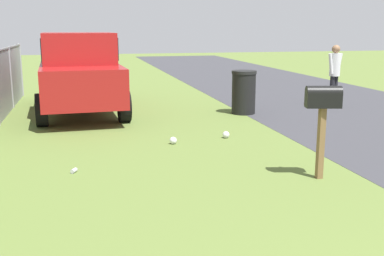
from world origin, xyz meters
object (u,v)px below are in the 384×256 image
at_px(pedestrian, 335,71).
at_px(mailbox, 323,105).
at_px(pickup_truck, 79,71).
at_px(trash_bin, 244,92).

bearing_deg(pedestrian, mailbox, -56.46).
distance_m(mailbox, pickup_truck, 7.42).
bearing_deg(pedestrian, pickup_truck, -119.81).
xyz_separation_m(trash_bin, pedestrian, (0.61, -2.94, 0.44)).
bearing_deg(trash_bin, pedestrian, -78.28).
xyz_separation_m(mailbox, pickup_truck, (6.55, 3.47, -0.02)).
distance_m(trash_bin, pedestrian, 3.03).
xyz_separation_m(mailbox, trash_bin, (5.39, -0.69, -0.56)).
bearing_deg(mailbox, trash_bin, 6.14).
height_order(trash_bin, pedestrian, pedestrian).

